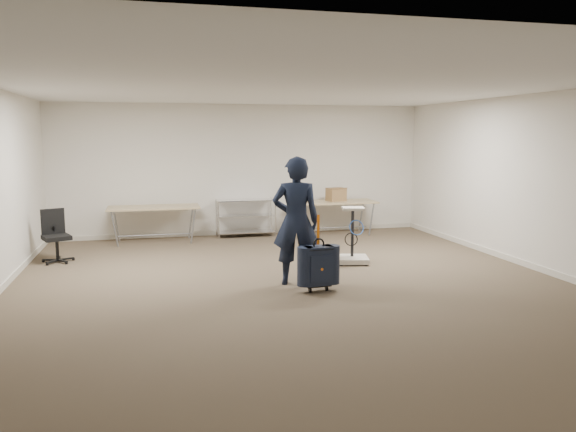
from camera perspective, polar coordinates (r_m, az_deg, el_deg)
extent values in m
plane|color=#45392A|center=(8.04, 0.70, -7.23)|extent=(9.00, 9.00, 0.00)
plane|color=silver|center=(12.19, -4.61, 4.68)|extent=(8.00, 0.00, 8.00)
plane|color=silver|center=(3.66, 18.75, -3.88)|extent=(8.00, 0.00, 8.00)
plane|color=silver|center=(9.61, 24.53, 3.04)|extent=(0.00, 9.00, 9.00)
plane|color=white|center=(7.78, 0.74, 13.06)|extent=(8.00, 8.00, 0.00)
cube|color=beige|center=(12.33, -4.54, -1.59)|extent=(8.00, 0.02, 0.10)
cube|color=beige|center=(9.80, 24.01, -4.84)|extent=(0.02, 9.00, 0.10)
cube|color=tan|center=(11.55, -13.48, 0.86)|extent=(1.80, 0.75, 0.03)
cylinder|color=gray|center=(11.63, -13.39, -1.89)|extent=(1.50, 0.02, 0.02)
cylinder|color=gray|center=(11.32, -17.20, -1.29)|extent=(0.13, 0.04, 0.69)
cylinder|color=gray|center=(11.33, -9.61, -1.03)|extent=(0.13, 0.04, 0.69)
cylinder|color=gray|center=(11.91, -17.04, -0.82)|extent=(0.13, 0.04, 0.69)
cylinder|color=gray|center=(11.92, -9.83, -0.58)|extent=(0.13, 0.04, 0.69)
cube|color=tan|center=(12.17, 4.71, 1.43)|extent=(1.80, 0.75, 0.03)
cylinder|color=gray|center=(12.25, 4.68, -1.19)|extent=(1.50, 0.02, 0.02)
cylinder|color=gray|center=(11.72, 1.68, -0.61)|extent=(0.13, 0.04, 0.69)
cylinder|color=gray|center=(12.20, 8.48, -0.35)|extent=(0.13, 0.04, 0.69)
cylinder|color=gray|center=(12.29, 0.93, -0.20)|extent=(0.13, 0.04, 0.69)
cylinder|color=gray|center=(12.75, 7.46, 0.04)|extent=(0.13, 0.04, 0.69)
cylinder|color=silver|center=(11.69, -7.05, -0.43)|extent=(0.02, 0.02, 0.80)
cylinder|color=silver|center=(11.89, -1.30, -0.23)|extent=(0.02, 0.02, 0.80)
cylinder|color=silver|center=(12.13, -7.30, -0.12)|extent=(0.02, 0.02, 0.80)
cylinder|color=silver|center=(12.32, -1.75, 0.07)|extent=(0.02, 0.02, 0.80)
cube|color=silver|center=(12.04, -4.31, -1.59)|extent=(1.20, 0.45, 0.02)
cube|color=silver|center=(11.99, -4.33, 0.06)|extent=(1.20, 0.45, 0.02)
cube|color=silver|center=(11.95, -4.35, 1.63)|extent=(1.20, 0.45, 0.01)
imported|color=black|center=(8.02, 0.80, -0.52)|extent=(0.76, 0.60, 1.85)
cube|color=black|center=(7.74, 3.12, -5.03)|extent=(0.41, 0.26, 0.54)
cube|color=black|center=(7.83, 3.05, -7.01)|extent=(0.36, 0.19, 0.03)
cylinder|color=black|center=(7.78, 2.25, -7.50)|extent=(0.03, 0.07, 0.07)
cylinder|color=black|center=(7.87, 3.95, -7.33)|extent=(0.03, 0.07, 0.07)
torus|color=black|center=(7.68, 3.14, -2.86)|extent=(0.17, 0.04, 0.17)
cube|color=orange|center=(7.66, 3.10, -1.39)|extent=(0.04, 0.01, 0.41)
cylinder|color=black|center=(10.34, -22.34, -4.14)|extent=(0.54, 0.54, 0.08)
cylinder|color=black|center=(10.31, -22.39, -3.13)|extent=(0.05, 0.05, 0.36)
cube|color=black|center=(10.27, -22.45, -2.04)|extent=(0.54, 0.54, 0.07)
cube|color=black|center=(10.42, -22.78, -0.50)|extent=(0.37, 0.19, 0.44)
cube|color=#BFB6A4|center=(9.58, 6.55, -4.38)|extent=(0.62, 0.62, 0.08)
cylinder|color=black|center=(9.33, 5.80, -4.97)|extent=(0.06, 0.06, 0.04)
cylinder|color=black|center=(9.54, 6.49, -1.65)|extent=(0.05, 0.05, 0.83)
cube|color=#BFB6A4|center=(9.43, 6.64, 0.77)|extent=(0.42, 0.39, 0.04)
torus|color=blue|center=(9.42, 7.08, -1.16)|extent=(0.28, 0.17, 0.25)
cube|color=#A2864B|center=(12.22, 4.91, 2.20)|extent=(0.43, 0.36, 0.28)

